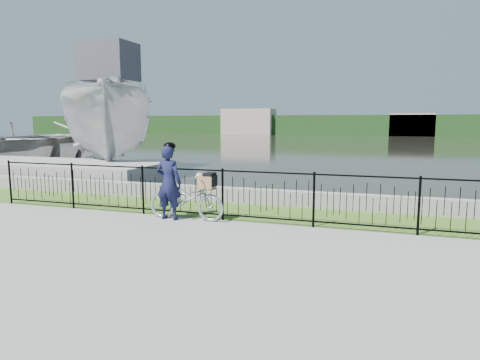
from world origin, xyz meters
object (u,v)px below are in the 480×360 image
(boat_near, at_px, (111,126))
(boat_far, at_px, (36,141))
(dock, at_px, (34,170))
(bicycle_rig, at_px, (187,198))
(cyclist, at_px, (169,181))

(boat_near, bearing_deg, boat_far, 159.58)
(dock, relative_size, bicycle_rig, 5.63)
(dock, distance_m, boat_far, 8.08)
(boat_near, xyz_separation_m, boat_far, (-6.53, 2.43, -0.89))
(bicycle_rig, relative_size, boat_near, 0.18)
(dock, bearing_deg, boat_near, 73.40)
(bicycle_rig, xyz_separation_m, boat_far, (-13.73, 9.97, 0.59))
(boat_near, bearing_deg, cyclist, -48.27)
(cyclist, bearing_deg, boat_near, 131.73)
(bicycle_rig, bearing_deg, boat_far, 144.00)
(dock, relative_size, boat_near, 1.01)
(dock, height_order, boat_far, boat_far)
(cyclist, distance_m, boat_near, 10.30)
(bicycle_rig, distance_m, boat_near, 10.53)
(bicycle_rig, xyz_separation_m, boat_near, (-7.20, 7.54, 1.47))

